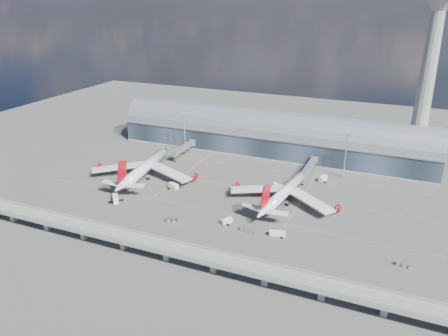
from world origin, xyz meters
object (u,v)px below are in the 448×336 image
at_px(floodlight_mast_right, 346,155).
at_px(cargo_train_1, 249,231).
at_px(cargo_train_2, 404,265).
at_px(service_truck_1, 173,186).
at_px(cargo_train_0, 173,220).
at_px(control_tower, 426,82).
at_px(service_truck_2, 277,234).
at_px(floodlight_mast_left, 185,134).
at_px(airliner_left, 144,169).
at_px(service_truck_0, 116,199).
at_px(airliner_right, 283,194).
at_px(service_truck_5, 277,186).
at_px(service_truck_4, 323,179).
at_px(service_truck_3, 227,221).

height_order(floodlight_mast_right, cargo_train_1, floodlight_mast_right).
distance_m(floodlight_mast_right, cargo_train_2, 87.28).
relative_size(service_truck_1, cargo_train_0, 0.86).
bearing_deg(cargo_train_0, floodlight_mast_right, -9.42).
relative_size(control_tower, service_truck_2, 14.44).
xyz_separation_m(floodlight_mast_left, cargo_train_0, (37.23, -82.48, -12.78)).
distance_m(airliner_left, service_truck_1, 23.95).
xyz_separation_m(floodlight_mast_right, cargo_train_0, (-62.77, -82.48, -12.78)).
bearing_deg(service_truck_0, control_tower, -1.95).
height_order(airliner_right, cargo_train_1, airliner_right).
bearing_deg(cargo_train_0, service_truck_5, -3.78).
xyz_separation_m(service_truck_1, service_truck_4, (70.65, 41.56, -0.03)).
distance_m(airliner_left, cargo_train_1, 82.20).
relative_size(service_truck_5, cargo_train_0, 0.85).
distance_m(cargo_train_1, cargo_train_2, 62.81).
xyz_separation_m(airliner_left, service_truck_2, (87.10, -31.85, -4.38)).
bearing_deg(service_truck_4, floodlight_mast_left, -167.86).
relative_size(airliner_right, service_truck_0, 7.71).
bearing_deg(service_truck_3, control_tower, 86.51).
xyz_separation_m(service_truck_1, service_truck_5, (50.24, 21.93, -0.19)).
height_order(service_truck_1, service_truck_5, service_truck_1).
height_order(airliner_left, service_truck_5, airliner_left).
relative_size(service_truck_2, service_truck_4, 1.19).
distance_m(service_truck_2, service_truck_5, 48.98).
height_order(service_truck_5, cargo_train_0, service_truck_5).
bearing_deg(service_truck_0, service_truck_1, 13.00).
relative_size(floodlight_mast_left, cargo_train_2, 3.83).
bearing_deg(floodlight_mast_right, service_truck_1, -147.48).
bearing_deg(floodlight_mast_left, cargo_train_1, -47.05).
xyz_separation_m(control_tower, cargo_train_1, (-62.80, -105.56, -50.85)).
bearing_deg(service_truck_1, control_tower, -37.50).
relative_size(service_truck_1, cargo_train_2, 0.91).
height_order(control_tower, airliner_left, control_tower).
bearing_deg(cargo_train_0, floodlight_mast_left, 52.14).
relative_size(floodlight_mast_left, airliner_right, 0.43).
xyz_separation_m(airliner_left, service_truck_3, (63.06, -30.06, -4.40)).
bearing_deg(cargo_train_2, service_truck_2, 76.16).
height_order(airliner_left, service_truck_3, airliner_left).
xyz_separation_m(airliner_left, cargo_train_0, (40.00, -38.28, -4.82)).
height_order(service_truck_0, service_truck_2, service_truck_0).
xyz_separation_m(control_tower, airliner_left, (-137.77, -72.21, -45.96)).
height_order(service_truck_2, cargo_train_2, service_truck_2).
distance_m(service_truck_4, cargo_train_0, 90.26).
relative_size(service_truck_4, cargo_train_0, 0.84).
bearing_deg(floodlight_mast_right, floodlight_mast_left, 180.00).
bearing_deg(airliner_right, cargo_train_0, -130.27).
distance_m(service_truck_1, cargo_train_0, 35.87).
bearing_deg(cargo_train_1, service_truck_5, -3.57).
distance_m(airliner_left, service_truck_5, 74.45).
bearing_deg(floodlight_mast_right, cargo_train_2, -66.08).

